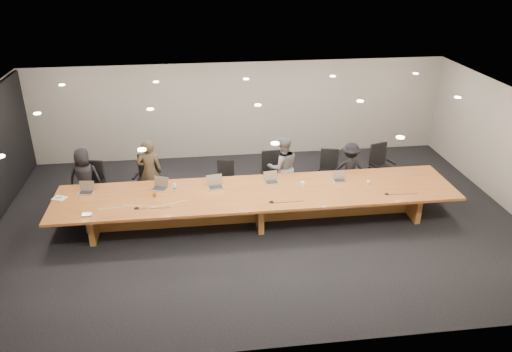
{
  "coord_description": "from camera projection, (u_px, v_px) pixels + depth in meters",
  "views": [
    {
      "loc": [
        -1.32,
        -9.91,
        5.83
      ],
      "look_at": [
        0.0,
        0.3,
        1.0
      ],
      "focal_mm": 35.0,
      "sensor_mm": 36.0,
      "label": 1
    }
  ],
  "objects": [
    {
      "name": "back_wall",
      "position": [
        240.0,
        110.0,
        14.53
      ],
      "size": [
        12.0,
        0.02,
        2.8
      ],
      "primitive_type": "cube",
      "color": "#B7B2A6",
      "rests_on": "ground"
    },
    {
      "name": "laptop_e",
      "position": [
        340.0,
        177.0,
        11.65
      ],
      "size": [
        0.31,
        0.23,
        0.23
      ],
      "primitive_type": null,
      "rotation": [
        0.0,
        0.0,
        -0.05
      ],
      "color": "tan",
      "rests_on": "conference_table"
    },
    {
      "name": "amber_mug",
      "position": [
        154.0,
        195.0,
        10.97
      ],
      "size": [
        0.08,
        0.08,
        0.09
      ],
      "primitive_type": "cylinder",
      "rotation": [
        0.0,
        0.0,
        0.04
      ],
      "color": "brown",
      "rests_on": "conference_table"
    },
    {
      "name": "mic_center",
      "position": [
        271.0,
        202.0,
        10.75
      ],
      "size": [
        0.15,
        0.15,
        0.03
      ],
      "primitive_type": "cone",
      "rotation": [
        0.0,
        0.0,
        0.39
      ],
      "color": "black",
      "rests_on": "conference_table"
    },
    {
      "name": "water_bottle",
      "position": [
        175.0,
        188.0,
        11.16
      ],
      "size": [
        0.07,
        0.07,
        0.2
      ],
      "primitive_type": "cylinder",
      "rotation": [
        0.0,
        0.0,
        -0.15
      ],
      "color": "silver",
      "rests_on": "conference_table"
    },
    {
      "name": "mic_left",
      "position": [
        136.0,
        208.0,
        10.5
      ],
      "size": [
        0.13,
        0.13,
        0.03
      ],
      "primitive_type": "cone",
      "rotation": [
        0.0,
        0.0,
        -0.18
      ],
      "color": "black",
      "rests_on": "conference_table"
    },
    {
      "name": "person_b",
      "position": [
        150.0,
        172.0,
        12.01
      ],
      "size": [
        0.62,
        0.43,
        1.64
      ],
      "primitive_type": "imported",
      "rotation": [
        0.0,
        0.0,
        3.2
      ],
      "color": "#352B1C",
      "rests_on": "ground"
    },
    {
      "name": "laptop_a",
      "position": [
        85.0,
        188.0,
        11.08
      ],
      "size": [
        0.35,
        0.27,
        0.26
      ],
      "primitive_type": null,
      "rotation": [
        0.0,
        0.0,
        -0.11
      ],
      "color": "tan",
      "rests_on": "conference_table"
    },
    {
      "name": "chair_far_right",
      "position": [
        383.0,
        166.0,
        12.88
      ],
      "size": [
        0.75,
        0.75,
        1.17
      ],
      "primitive_type": null,
      "rotation": [
        0.0,
        0.0,
        0.32
      ],
      "color": "black",
      "rests_on": "ground"
    },
    {
      "name": "av_box",
      "position": [
        87.0,
        215.0,
        10.23
      ],
      "size": [
        0.21,
        0.17,
        0.03
      ],
      "primitive_type": "cube",
      "rotation": [
        0.0,
        0.0,
        0.07
      ],
      "color": "#B0B0B5",
      "rests_on": "conference_table"
    },
    {
      "name": "chair_mid_right",
      "position": [
        273.0,
        174.0,
        12.51
      ],
      "size": [
        0.61,
        0.61,
        1.14
      ],
      "primitive_type": null,
      "rotation": [
        0.0,
        0.0,
        0.06
      ],
      "color": "black",
      "rests_on": "ground"
    },
    {
      "name": "person_d",
      "position": [
        350.0,
        168.0,
        12.59
      ],
      "size": [
        0.96,
        0.69,
        1.34
      ],
      "primitive_type": "imported",
      "rotation": [
        0.0,
        0.0,
        2.89
      ],
      "color": "black",
      "rests_on": "ground"
    },
    {
      "name": "laptop_b",
      "position": [
        159.0,
        184.0,
        11.26
      ],
      "size": [
        0.42,
        0.37,
        0.27
      ],
      "primitive_type": null,
      "rotation": [
        0.0,
        0.0,
        -0.41
      ],
      "color": "tan",
      "rests_on": "conference_table"
    },
    {
      "name": "chair_left",
      "position": [
        146.0,
        180.0,
        12.16
      ],
      "size": [
        0.72,
        0.72,
        1.18
      ],
      "primitive_type": null,
      "rotation": [
        0.0,
        0.0,
        -0.22
      ],
      "color": "black",
      "rests_on": "ground"
    },
    {
      "name": "notepad",
      "position": [
        60.0,
        198.0,
        10.91
      ],
      "size": [
        0.33,
        0.31,
        0.02
      ],
      "primitive_type": "cube",
      "rotation": [
        0.0,
        0.0,
        -0.42
      ],
      "color": "white",
      "rests_on": "conference_table"
    },
    {
      "name": "person_a",
      "position": [
        85.0,
        178.0,
        11.83
      ],
      "size": [
        0.75,
        0.51,
        1.5
      ],
      "primitive_type": "imported",
      "rotation": [
        0.0,
        0.0,
        3.19
      ],
      "color": "black",
      "rests_on": "ground"
    },
    {
      "name": "paper_cup_far",
      "position": [
        368.0,
        182.0,
        11.54
      ],
      "size": [
        0.09,
        0.09,
        0.09
      ],
      "primitive_type": "cone",
      "rotation": [
        0.0,
        0.0,
        -0.27
      ],
      "color": "white",
      "rests_on": "conference_table"
    },
    {
      "name": "lime_gadget",
      "position": [
        59.0,
        198.0,
        10.89
      ],
      "size": [
        0.15,
        0.09,
        0.02
      ],
      "primitive_type": "cube",
      "rotation": [
        0.0,
        0.0,
        0.13
      ],
      "color": "#6DC735",
      "rests_on": "notepad"
    },
    {
      "name": "paper_cup_near",
      "position": [
        303.0,
        184.0,
        11.46
      ],
      "size": [
        0.1,
        0.1,
        0.1
      ],
      "primitive_type": "cone",
      "rotation": [
        0.0,
        0.0,
        0.24
      ],
      "color": "white",
      "rests_on": "conference_table"
    },
    {
      "name": "chair_right",
      "position": [
        329.0,
        171.0,
        12.72
      ],
      "size": [
        0.67,
        0.67,
        1.09
      ],
      "primitive_type": null,
      "rotation": [
        0.0,
        0.0,
        -0.23
      ],
      "color": "black",
      "rests_on": "ground"
    },
    {
      "name": "chair_mid_left",
      "position": [
        226.0,
        181.0,
        12.31
      ],
      "size": [
        0.56,
        0.56,
        0.99
      ],
      "primitive_type": null,
      "rotation": [
        0.0,
        0.0,
        -0.12
      ],
      "color": "black",
      "rests_on": "ground"
    },
    {
      "name": "mic_right",
      "position": [
        387.0,
        194.0,
        11.09
      ],
      "size": [
        0.12,
        0.12,
        0.03
      ],
      "primitive_type": "cone",
      "rotation": [
        0.0,
        0.0,
        -0.09
      ],
      "color": "black",
      "rests_on": "conference_table"
    },
    {
      "name": "ground",
      "position": [
        258.0,
        221.0,
        11.53
      ],
      "size": [
        12.0,
        12.0,
        0.0
      ],
      "primitive_type": "plane",
      "color": "black",
      "rests_on": "ground"
    },
    {
      "name": "chair_far_left",
      "position": [
        93.0,
        184.0,
        12.06
      ],
      "size": [
        0.66,
        0.66,
        1.08
      ],
      "primitive_type": null,
      "rotation": [
        0.0,
        0.0,
        -0.23
      ],
      "color": "black",
      "rests_on": "ground"
    },
    {
      "name": "laptop_c",
      "position": [
        216.0,
        182.0,
        11.32
      ],
      "size": [
        0.4,
        0.32,
        0.29
      ],
      "primitive_type": null,
      "rotation": [
        0.0,
        0.0,
        0.17
      ],
      "color": "#BBA98F",
      "rests_on": "conference_table"
    },
    {
      "name": "laptop_d",
      "position": [
        272.0,
        178.0,
        11.57
      ],
      "size": [
        0.36,
        0.28,
        0.26
      ],
      "primitive_type": null,
      "rotation": [
        0.0,
        0.0,
        0.12
      ],
      "color": "#B9AE8E",
      "rests_on": "conference_table"
    },
    {
      "name": "person_c",
      "position": [
        283.0,
        167.0,
        12.31
      ],
      "size": [
        0.82,
        0.66,
        1.6
      ],
      "primitive_type": "imported",
      "rotation": [
        0.0,
        0.0,
        3.22
      ],
      "color": "#5C5D5F",
      "rests_on": "ground"
    },
    {
      "name": "conference_table",
      "position": [
        258.0,
        201.0,
        11.31
      ],
      "size": [
        9.0,
        1.8,
        0.75
      ],
      "color": "#944F20",
      "rests_on": "ground"
    }
  ]
}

